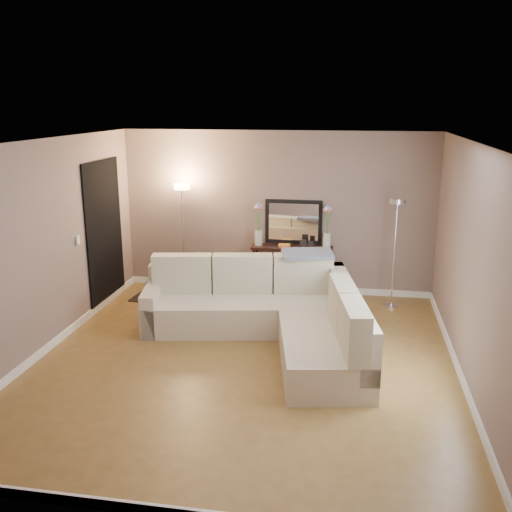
% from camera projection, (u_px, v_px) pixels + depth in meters
% --- Properties ---
extents(floor, '(5.00, 5.50, 0.01)m').
position_uv_depth(floor, '(245.00, 361.00, 6.88)').
color(floor, olive).
rests_on(floor, ground).
extents(ceiling, '(5.00, 5.50, 0.01)m').
position_uv_depth(ceiling, '(244.00, 142.00, 6.20)').
color(ceiling, white).
rests_on(ceiling, ground).
extents(wall_back, '(5.00, 0.02, 2.60)m').
position_uv_depth(wall_back, '(277.00, 213.00, 9.16)').
color(wall_back, '#7E6961').
rests_on(wall_back, ground).
extents(wall_front, '(5.00, 0.02, 2.60)m').
position_uv_depth(wall_front, '(168.00, 361.00, 3.91)').
color(wall_front, '#7E6961').
rests_on(wall_front, ground).
extents(wall_left, '(0.02, 5.50, 2.60)m').
position_uv_depth(wall_left, '(42.00, 248.00, 6.95)').
color(wall_left, '#7E6961').
rests_on(wall_left, ground).
extents(wall_right, '(0.02, 5.50, 2.60)m').
position_uv_depth(wall_right, '(473.00, 268.00, 6.13)').
color(wall_right, '#7E6961').
rests_on(wall_right, ground).
extents(baseboard_back, '(5.00, 0.03, 0.10)m').
position_uv_depth(baseboard_back, '(276.00, 287.00, 9.47)').
color(baseboard_back, white).
rests_on(baseboard_back, ground).
extents(baseboard_left, '(0.03, 5.50, 0.10)m').
position_uv_depth(baseboard_left, '(54.00, 343.00, 7.27)').
color(baseboard_left, white).
rests_on(baseboard_left, ground).
extents(baseboard_right, '(0.03, 5.50, 0.10)m').
position_uv_depth(baseboard_right, '(460.00, 373.00, 6.46)').
color(baseboard_right, white).
rests_on(baseboard_right, ground).
extents(doorway, '(0.02, 1.20, 2.20)m').
position_uv_depth(doorway, '(105.00, 233.00, 8.61)').
color(doorway, black).
rests_on(doorway, ground).
extents(switch_plate, '(0.02, 0.08, 0.12)m').
position_uv_depth(switch_plate, '(78.00, 240.00, 7.78)').
color(switch_plate, white).
rests_on(switch_plate, ground).
extents(sectional_sofa, '(3.19, 2.77, 0.97)m').
position_uv_depth(sectional_sofa, '(274.00, 313.00, 7.43)').
color(sectional_sofa, beige).
rests_on(sectional_sofa, floor).
extents(throw_blanket, '(0.77, 0.55, 0.09)m').
position_uv_depth(throw_blanket, '(307.00, 254.00, 7.94)').
color(throw_blanket, slate).
rests_on(throw_blanket, sectional_sofa).
extents(console_table, '(1.29, 0.35, 0.79)m').
position_uv_depth(console_table, '(287.00, 267.00, 9.18)').
color(console_table, black).
rests_on(console_table, floor).
extents(leaning_mirror, '(0.91, 0.05, 0.71)m').
position_uv_depth(leaning_mirror, '(294.00, 222.00, 9.14)').
color(leaning_mirror, black).
rests_on(leaning_mirror, console_table).
extents(table_decor, '(0.55, 0.12, 0.13)m').
position_uv_depth(table_decor, '(292.00, 245.00, 9.03)').
color(table_decor, orange).
rests_on(table_decor, console_table).
extents(flower_vase_left, '(0.15, 0.12, 0.68)m').
position_uv_depth(flower_vase_left, '(258.00, 228.00, 9.09)').
color(flower_vase_left, silver).
rests_on(flower_vase_left, console_table).
extents(flower_vase_right, '(0.15, 0.12, 0.68)m').
position_uv_depth(flower_vase_right, '(327.00, 230.00, 8.91)').
color(flower_vase_right, silver).
rests_on(flower_vase_right, console_table).
extents(floor_lamp_lit, '(0.27, 0.27, 1.76)m').
position_uv_depth(floor_lamp_lit, '(183.00, 216.00, 9.16)').
color(floor_lamp_lit, silver).
rests_on(floor_lamp_lit, floor).
extents(floor_lamp_unlit, '(0.28, 0.28, 1.67)m').
position_uv_depth(floor_lamp_unlit, '(396.00, 231.00, 8.40)').
color(floor_lamp_unlit, silver).
rests_on(floor_lamp_unlit, floor).
extents(charcoal_rug, '(1.21, 0.94, 0.02)m').
position_uv_depth(charcoal_rug, '(172.00, 295.00, 9.19)').
color(charcoal_rug, black).
rests_on(charcoal_rug, floor).
extents(black_bag, '(0.34, 0.25, 0.21)m').
position_uv_depth(black_bag, '(159.00, 287.00, 9.11)').
color(black_bag, black).
rests_on(black_bag, charcoal_rug).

